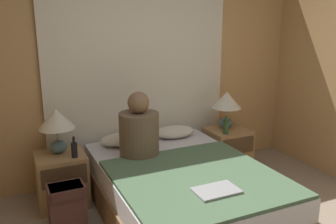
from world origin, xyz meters
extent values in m
cube|color=tan|center=(0.00, 2.04, 1.25)|extent=(4.17, 0.06, 2.50)
cube|color=white|center=(0.00, 1.98, 1.10)|extent=(2.14, 0.02, 2.20)
cube|color=olive|center=(0.00, 0.92, 0.14)|extent=(1.41, 2.00, 0.29)
cube|color=silver|center=(0.00, 0.92, 0.40)|extent=(1.37, 1.96, 0.21)
cube|color=#A87F51|center=(-0.98, 1.63, 0.26)|extent=(0.48, 0.44, 0.53)
cube|color=#4C3823|center=(-0.98, 1.40, 0.39)|extent=(0.42, 0.02, 0.19)
cube|color=#A87F51|center=(0.98, 1.63, 0.26)|extent=(0.48, 0.44, 0.53)
cube|color=#4C3823|center=(0.98, 1.40, 0.39)|extent=(0.42, 0.02, 0.19)
ellipsoid|color=slate|center=(-0.98, 1.68, 0.60)|extent=(0.16, 0.16, 0.13)
cylinder|color=#B2A893|center=(-0.98, 1.68, 0.72)|extent=(0.02, 0.02, 0.12)
cone|color=silver|center=(-0.98, 1.68, 0.88)|extent=(0.35, 0.35, 0.20)
ellipsoid|color=slate|center=(0.98, 1.68, 0.60)|extent=(0.16, 0.16, 0.13)
cylinder|color=#B2A893|center=(0.98, 1.68, 0.72)|extent=(0.02, 0.02, 0.12)
cone|color=silver|center=(0.98, 1.68, 0.88)|extent=(0.35, 0.35, 0.20)
ellipsoid|color=silver|center=(-0.31, 1.73, 0.56)|extent=(0.48, 0.32, 0.12)
ellipsoid|color=silver|center=(0.31, 1.73, 0.56)|extent=(0.48, 0.32, 0.12)
cube|color=#4C6B4C|center=(0.00, 0.63, 0.52)|extent=(1.35, 1.35, 0.03)
cylinder|color=brown|center=(-0.26, 1.34, 0.72)|extent=(0.39, 0.39, 0.44)
sphere|color=#846047|center=(-0.26, 1.34, 1.04)|extent=(0.21, 0.21, 0.21)
cylinder|color=black|center=(-0.86, 1.50, 0.60)|extent=(0.06, 0.06, 0.15)
cylinder|color=black|center=(-0.86, 1.50, 0.71)|extent=(0.02, 0.02, 0.06)
cylinder|color=#2D4C28|center=(0.86, 1.50, 0.61)|extent=(0.06, 0.06, 0.16)
cylinder|color=#2D4C28|center=(0.86, 1.50, 0.72)|extent=(0.02, 0.02, 0.06)
cube|color=#9EA0A5|center=(-0.01, 0.33, 0.54)|extent=(0.35, 0.23, 0.02)
cube|color=brown|center=(-1.02, 1.14, 0.21)|extent=(0.31, 0.22, 0.43)
cube|color=#452824|center=(-1.02, 1.12, 0.39)|extent=(0.28, 0.23, 0.08)
camera|label=1|loc=(-1.39, -1.78, 1.82)|focal=38.00mm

